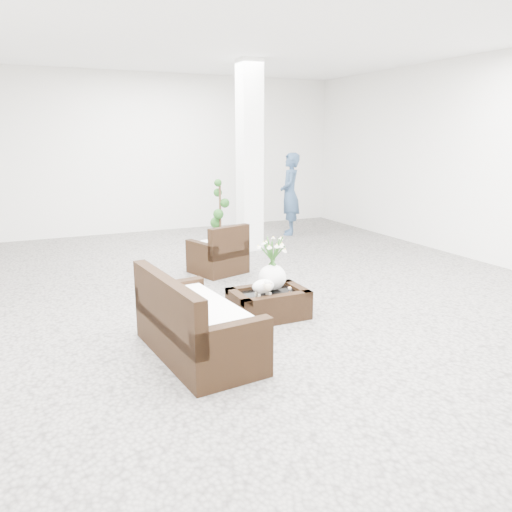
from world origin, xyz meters
name	(u,v)px	position (x,y,z in m)	size (l,w,h in m)	color
ground	(253,299)	(0.00, 0.00, 0.00)	(11.00, 11.00, 0.00)	gray
column	(250,158)	(1.20, 2.80, 1.75)	(0.40, 0.40, 3.50)	white
coffee_table	(268,305)	(-0.12, -0.72, 0.16)	(0.90, 0.60, 0.31)	black
sheep_figurine	(263,288)	(-0.24, -0.82, 0.42)	(0.28, 0.23, 0.21)	white
planter_narcissus	(273,258)	(-0.02, -0.62, 0.71)	(0.44, 0.44, 0.80)	white
tealight	(290,288)	(0.18, -0.70, 0.33)	(0.04, 0.04, 0.03)	white
armchair	(218,248)	(0.04, 1.46, 0.40)	(0.75, 0.72, 0.80)	black
loveseat	(198,314)	(-1.23, -1.39, 0.43)	(1.60, 0.77, 0.86)	black
topiary	(220,214)	(0.77, 3.26, 0.65)	(0.35, 0.35, 1.31)	#1B4416
shopper	(290,194)	(2.62, 3.82, 0.89)	(0.65, 0.43, 1.79)	#30496B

